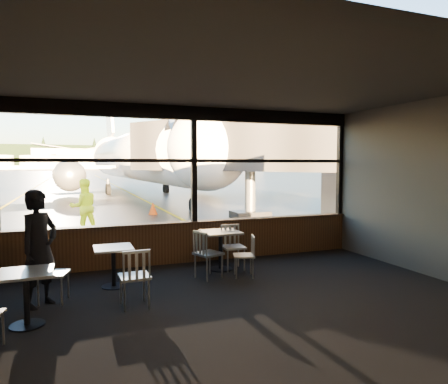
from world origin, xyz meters
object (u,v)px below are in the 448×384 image
cafe_table_near (221,251)px  cafe_table_left (26,299)px  chair_mid_w (53,274)px  passenger (39,248)px  chair_near_w (208,254)px  ground_crew (84,207)px  jet_bridge (243,161)px  cafe_table_mid (114,267)px  airliner (140,123)px  chair_near_e (244,256)px  chair_mid_s (134,277)px  chair_near_n (233,248)px  cone_nose (153,208)px

cafe_table_near → cafe_table_left: cafe_table_near is taller
cafe_table_left → chair_mid_w: size_ratio=0.83×
cafe_table_near → passenger: size_ratio=0.45×
chair_near_w → ground_crew: 6.36m
jet_bridge → cafe_table_mid: size_ratio=14.60×
passenger → ground_crew: bearing=35.2°
cafe_table_mid → chair_near_w: chair_near_w is taller
airliner → chair_mid_w: airliner is taller
jet_bridge → passenger: size_ratio=5.86×
cafe_table_near → chair_mid_w: chair_mid_w is taller
cafe_table_mid → chair_near_e: bearing=-5.3°
chair_mid_s → airliner: bearing=78.6°
chair_near_e → chair_near_w: bearing=94.1°
ground_crew → chair_near_e: bearing=102.3°
cafe_table_mid → passenger: 1.41m
chair_mid_s → passenger: passenger is taller
airliner → cafe_table_near: bearing=-98.0°
cafe_table_near → ground_crew: ground_crew is taller
jet_bridge → chair_mid_s: (-5.30, -7.99, -1.87)m
jet_bridge → chair_near_w: (-3.73, -6.91, -1.87)m
chair_near_w → chair_mid_w: chair_near_w is taller
airliner → chair_near_n: size_ratio=36.49×
ground_crew → cafe_table_mid: bearing=81.1°
airliner → chair_near_e: size_ratio=41.32×
chair_near_e → cone_nose: chair_near_e is taller
jet_bridge → chair_mid_w: size_ratio=11.69×
cafe_table_left → passenger: 0.97m
airliner → chair_mid_s: bearing=-102.5°
passenger → chair_mid_s: bearing=-70.1°
cafe_table_near → cone_nose: (0.40, 9.74, -0.13)m
jet_bridge → ground_crew: bearing=-170.9°
chair_mid_s → cafe_table_near: bearing=35.9°
airliner → cone_nose: (-1.38, -12.21, -4.98)m
airliner → chair_near_w: (-2.21, -22.45, -4.78)m
chair_near_w → chair_mid_w: 2.79m
chair_near_e → jet_bridge: bearing=-6.6°
chair_mid_w → cone_nose: 11.24m
cafe_table_left → chair_near_e: bearing=17.2°
airliner → cafe_table_mid: size_ratio=46.73×
airliner → passenger: (-5.15, -22.96, -4.34)m
chair_mid_w → ground_crew: bearing=-170.4°
cafe_table_mid → chair_near_n: bearing=8.1°
airliner → cafe_table_near: size_ratio=41.74×
jet_bridge → chair_mid_w: bearing=-131.6°
cafe_table_mid → cafe_table_left: size_ratio=0.96×
airliner → chair_near_w: bearing=-99.0°
cafe_table_mid → chair_near_e: size_ratio=0.88×
chair_near_e → chair_near_w: chair_near_w is taller
chair_mid_w → jet_bridge: bearing=153.6°
cafe_table_left → passenger: bearing=81.5°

